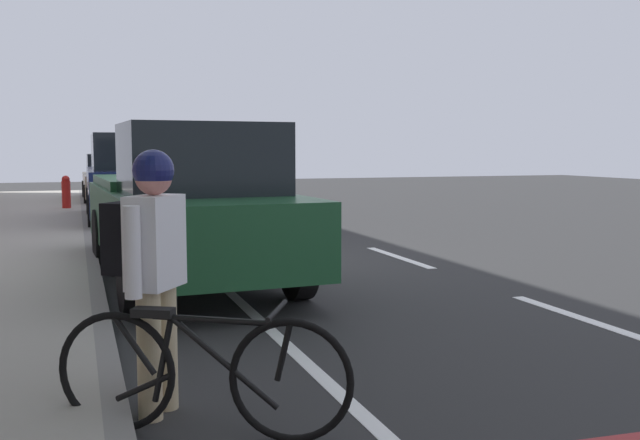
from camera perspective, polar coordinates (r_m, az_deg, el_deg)
The scene contains 10 objects.
ground at distance 10.55m, azimuth -7.89°, elevation -3.35°, with size 55.74×55.74×0.00m, color #2B2B2B.
curb_edge at distance 10.35m, azimuth -17.94°, elevation -3.35°, with size 0.16×34.84×0.15m, color gray.
lane_stripe_centre at distance 10.93m, azimuth 6.38°, elevation -3.00°, with size 0.14×35.80×0.01m.
lane_stripe_bike_edge at distance 10.49m, azimuth -9.86°, elevation -3.42°, with size 0.12×34.84×0.01m, color white.
parked_sedan_tan_nearest at distance 22.41m, azimuth -16.32°, elevation 3.19°, with size 1.86×4.41×1.52m.
parked_suv_dark_blue_second at distance 16.15m, azimuth -14.92°, elevation 3.30°, with size 1.99×4.71×1.99m.
parked_pickup_green_mid at distance 8.97m, azimuth -10.64°, elevation 0.79°, with size 2.23×5.39×1.95m.
bicycle_at_curb at distance 4.19m, azimuth -9.61°, elevation -12.07°, with size 1.58×0.86×0.78m.
cyclist_with_backpack at distance 4.47m, azimuth -13.53°, elevation -2.82°, with size 0.53×0.55×1.66m.
fire_hydrant at distance 19.34m, azimuth -19.85°, elevation 2.18°, with size 0.22×0.22×0.84m.
Camera 1 is at (2.01, 10.23, 1.66)m, focal length 39.55 mm.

